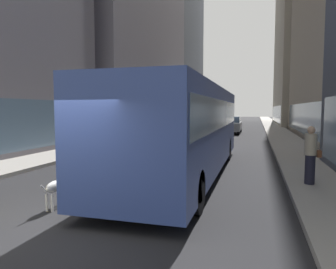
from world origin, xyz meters
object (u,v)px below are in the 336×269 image
at_px(car_grey_wagon, 231,125).
at_px(pedestrian_with_handbag, 311,155).
at_px(transit_bus, 186,125).
at_px(car_black_suv, 116,141).
at_px(box_truck, 205,114).
at_px(dalmatian_dog, 56,186).

relative_size(car_grey_wagon, pedestrian_with_handbag, 2.67).
distance_m(transit_bus, car_grey_wagon, 19.70).
height_order(car_black_suv, pedestrian_with_handbag, pedestrian_with_handbag).
xyz_separation_m(transit_bus, car_grey_wagon, (0.00, 19.68, -0.95)).
bearing_deg(box_truck, car_grey_wagon, -66.48).
height_order(transit_bus, car_black_suv, transit_bus).
bearing_deg(car_black_suv, dalmatian_dog, -75.36).
bearing_deg(transit_bus, box_truck, 97.89).
bearing_deg(transit_bus, pedestrian_with_handbag, -15.31).
distance_m(car_black_suv, dalmatian_dog, 7.50).
distance_m(car_black_suv, pedestrian_with_handbag, 8.76).
xyz_separation_m(car_black_suv, pedestrian_with_handbag, (7.93, -3.72, 0.19)).
distance_m(car_black_suv, car_grey_wagon, 17.50).
bearing_deg(dalmatian_dog, box_truck, 93.24).
distance_m(box_truck, dalmatian_dog, 33.55).
bearing_deg(box_truck, transit_bus, -82.11).
bearing_deg(box_truck, pedestrian_with_handbag, -75.16).
xyz_separation_m(dalmatian_dog, pedestrian_with_handbag, (6.04, 3.53, 0.50)).
xyz_separation_m(transit_bus, box_truck, (-4.00, 28.86, -0.11)).
bearing_deg(transit_bus, car_black_suv, 146.57).
relative_size(transit_bus, dalmatian_dog, 11.98).
relative_size(box_truck, pedestrian_with_handbag, 4.44).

